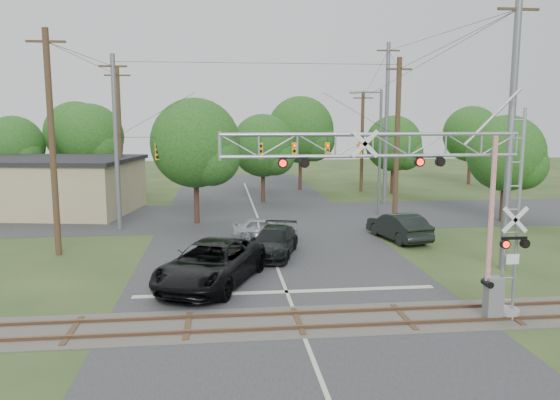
{
  "coord_description": "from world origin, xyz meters",
  "views": [
    {
      "loc": [
        -2.76,
        -16.88,
        7.41
      ],
      "look_at": [
        -0.06,
        7.5,
        3.71
      ],
      "focal_mm": 35.0,
      "sensor_mm": 36.0,
      "label": 1
    }
  ],
  "objects": [
    {
      "name": "pickup_black",
      "position": [
        -3.23,
        6.92,
        0.97
      ],
      "size": [
        5.64,
        7.71,
        1.95
      ],
      "primitive_type": "imported",
      "rotation": [
        0.0,
        0.0,
        -0.39
      ],
      "color": "black",
      "rests_on": "ground"
    },
    {
      "name": "road_cross",
      "position": [
        0.0,
        24.0,
        0.01
      ],
      "size": [
        90.0,
        12.0,
        0.02
      ],
      "primitive_type": "cube",
      "color": "#2D2D2F",
      "rests_on": "ground"
    },
    {
      "name": "car_dark",
      "position": [
        0.08,
        11.84,
        0.77
      ],
      "size": [
        3.52,
        5.68,
        1.54
      ],
      "primitive_type": "imported",
      "rotation": [
        0.0,
        0.0,
        -0.28
      ],
      "color": "black",
      "rests_on": "ground"
    },
    {
      "name": "ground",
      "position": [
        0.0,
        0.0,
        0.0
      ],
      "size": [
        160.0,
        160.0,
        0.0
      ],
      "primitive_type": "plane",
      "color": "#2C401D",
      "rests_on": "ground"
    },
    {
      "name": "commercial_building",
      "position": [
        -18.82,
        27.86,
        2.17
      ],
      "size": [
        19.9,
        12.58,
        4.33
      ],
      "rotation": [
        0.0,
        0.0,
        -0.18
      ],
      "color": "tan",
      "rests_on": "ground"
    },
    {
      "name": "streetlight",
      "position": [
        9.37,
        24.22,
        5.35
      ],
      "size": [
        2.55,
        0.27,
        9.56
      ],
      "color": "slate",
      "rests_on": "ground"
    },
    {
      "name": "sedan_silver",
      "position": [
        -0.04,
        15.93,
        0.68
      ],
      "size": [
        4.22,
        2.21,
        1.37
      ],
      "primitive_type": "imported",
      "rotation": [
        0.0,
        0.0,
        1.42
      ],
      "color": "#9B9CA2",
      "rests_on": "ground"
    },
    {
      "name": "crossing_gantry",
      "position": [
        4.56,
        1.63,
        4.78
      ],
      "size": [
        11.17,
        0.99,
        7.77
      ],
      "color": "gray",
      "rests_on": "ground"
    },
    {
      "name": "railroad_track",
      "position": [
        0.0,
        2.0,
        0.03
      ],
      "size": [
        90.0,
        3.2,
        0.17
      ],
      "color": "#46423C",
      "rests_on": "ground"
    },
    {
      "name": "treeline",
      "position": [
        0.15,
        34.16,
        5.54
      ],
      "size": [
        52.19,
        27.45,
        9.62
      ],
      "color": "#3D261B",
      "rests_on": "ground"
    },
    {
      "name": "road_main",
      "position": [
        0.0,
        10.0,
        0.01
      ],
      "size": [
        14.0,
        90.0,
        0.02
      ],
      "primitive_type": "cube",
      "color": "#2D2D2F",
      "rests_on": "ground"
    },
    {
      "name": "utility_poles",
      "position": [
        2.62,
        22.3,
        6.2
      ],
      "size": [
        25.14,
        29.46,
        13.69
      ],
      "color": "#442C1F",
      "rests_on": "ground"
    },
    {
      "name": "traffic_signal_span",
      "position": [
        0.88,
        20.0,
        5.64
      ],
      "size": [
        19.34,
        0.36,
        11.5
      ],
      "color": "slate",
      "rests_on": "ground"
    },
    {
      "name": "suv_dark",
      "position": [
        8.05,
        14.86,
        0.85
      ],
      "size": [
        2.84,
        5.41,
        1.7
      ],
      "primitive_type": "imported",
      "rotation": [
        0.0,
        0.0,
        3.35
      ],
      "color": "black",
      "rests_on": "ground"
    }
  ]
}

